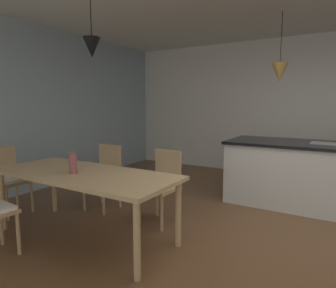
{
  "coord_description": "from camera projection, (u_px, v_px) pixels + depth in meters",
  "views": [
    {
      "loc": [
        0.3,
        -2.91,
        1.43
      ],
      "look_at": [
        -1.44,
        -0.01,
        0.97
      ],
      "focal_mm": 31.36,
      "sensor_mm": 36.0,
      "label": 1
    }
  ],
  "objects": [
    {
      "name": "chair_far_left",
      "position": [
        104.0,
        174.0,
        4.03
      ],
      "size": [
        0.41,
        0.41,
        0.87
      ],
      "color": "tan",
      "rests_on": "ground_plane"
    },
    {
      "name": "kitchen_island",
      "position": [
        306.0,
        174.0,
        4.11
      ],
      "size": [
        2.14,
        0.98,
        0.91
      ],
      "color": "silver",
      "rests_on": "ground_plane"
    },
    {
      "name": "wall_back_kitchen",
      "position": [
        326.0,
        108.0,
        5.4
      ],
      "size": [
        10.0,
        0.12,
        2.7
      ],
      "primitive_type": "cube",
      "color": "white",
      "rests_on": "ground_plane"
    },
    {
      "name": "window_wall_left_glazing",
      "position": [
        29.0,
        109.0,
        4.7
      ],
      "size": [
        0.06,
        8.4,
        2.7
      ],
      "primitive_type": "cube",
      "color": "#9EB7C6",
      "rests_on": "ground_plane"
    },
    {
      "name": "chair_window_end",
      "position": [
        9.0,
        178.0,
        3.83
      ],
      "size": [
        0.4,
        0.4,
        0.87
      ],
      "color": "tan",
      "rests_on": "ground_plane"
    },
    {
      "name": "dining_table",
      "position": [
        84.0,
        178.0,
        3.09
      ],
      "size": [
        2.06,
        0.85,
        0.72
      ],
      "color": "tan",
      "rests_on": "ground_plane"
    },
    {
      "name": "vase_on_dining_table",
      "position": [
        73.0,
        163.0,
        3.02
      ],
      "size": [
        0.08,
        0.08,
        0.21
      ],
      "color": "#994C51",
      "rests_on": "dining_table"
    },
    {
      "name": "pendant_over_table",
      "position": [
        92.0,
        47.0,
        2.92
      ],
      "size": [
        0.17,
        0.17,
        0.81
      ],
      "color": "black"
    },
    {
      "name": "ground_plane",
      "position": [
        297.0,
        256.0,
        2.82
      ],
      "size": [
        10.0,
        8.4,
        0.04
      ],
      "primitive_type": "cube",
      "color": "brown"
    },
    {
      "name": "pendant_over_island_main",
      "position": [
        280.0,
        72.0,
        4.13
      ],
      "size": [
        0.23,
        0.23,
        0.96
      ],
      "color": "black"
    },
    {
      "name": "chair_far_right",
      "position": [
        162.0,
        184.0,
        3.55
      ],
      "size": [
        0.44,
        0.44,
        0.87
      ],
      "color": "tan",
      "rests_on": "ground_plane"
    }
  ]
}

